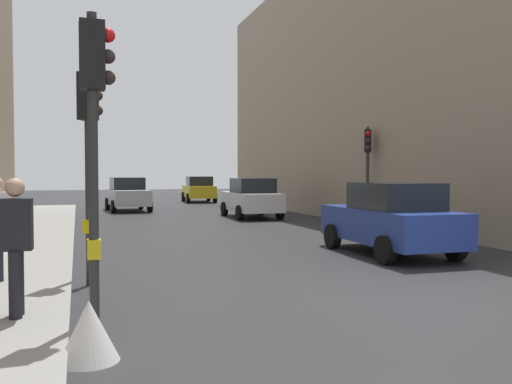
{
  "coord_description": "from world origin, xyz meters",
  "views": [
    {
      "loc": [
        -5.19,
        -7.18,
        1.99
      ],
      "look_at": [
        -0.65,
        6.67,
        1.49
      ],
      "focal_mm": 38.26,
      "sensor_mm": 36.0,
      "label": 1
    }
  ],
  "objects_px": {
    "car_silver_hatchback": "(128,194)",
    "car_blue_van": "(391,219)",
    "car_yellow_taxi": "(199,189)",
    "traffic_light_near_left": "(95,114)",
    "traffic_light_mid_street": "(368,158)",
    "warning_sign_triangle": "(89,331)",
    "traffic_light_near_right": "(89,135)",
    "pedestrian_in_dark_coat": "(16,241)",
    "car_white_compact": "(251,198)"
  },
  "relations": [
    {
      "from": "car_yellow_taxi",
      "to": "car_silver_hatchback",
      "type": "bearing_deg",
      "value": -125.83
    },
    {
      "from": "traffic_light_near_left",
      "to": "car_silver_hatchback",
      "type": "relative_size",
      "value": 0.92
    },
    {
      "from": "car_yellow_taxi",
      "to": "warning_sign_triangle",
      "type": "xyz_separation_m",
      "value": [
        -7.85,
        -30.95,
        -0.55
      ]
    },
    {
      "from": "car_white_compact",
      "to": "car_yellow_taxi",
      "type": "relative_size",
      "value": 0.98
    },
    {
      "from": "traffic_light_mid_street",
      "to": "traffic_light_near_right",
      "type": "bearing_deg",
      "value": -142.04
    },
    {
      "from": "traffic_light_near_right",
      "to": "traffic_light_mid_street",
      "type": "bearing_deg",
      "value": 37.96
    },
    {
      "from": "traffic_light_near_left",
      "to": "traffic_light_near_right",
      "type": "bearing_deg",
      "value": 90.06
    },
    {
      "from": "traffic_light_near_left",
      "to": "warning_sign_triangle",
      "type": "distance_m",
      "value": 2.62
    },
    {
      "from": "traffic_light_near_right",
      "to": "car_silver_hatchback",
      "type": "height_order",
      "value": "traffic_light_near_right"
    },
    {
      "from": "traffic_light_near_left",
      "to": "car_blue_van",
      "type": "xyz_separation_m",
      "value": [
        7.06,
        4.58,
        -1.85
      ]
    },
    {
      "from": "traffic_light_near_right",
      "to": "car_silver_hatchback",
      "type": "distance_m",
      "value": 19.54
    },
    {
      "from": "traffic_light_mid_street",
      "to": "car_white_compact",
      "type": "distance_m",
      "value": 6.28
    },
    {
      "from": "traffic_light_near_right",
      "to": "pedestrian_in_dark_coat",
      "type": "relative_size",
      "value": 2.18
    },
    {
      "from": "car_silver_hatchback",
      "to": "car_blue_van",
      "type": "relative_size",
      "value": 1.01
    },
    {
      "from": "traffic_light_mid_street",
      "to": "warning_sign_triangle",
      "type": "relative_size",
      "value": 5.69
    },
    {
      "from": "car_silver_hatchback",
      "to": "car_yellow_taxi",
      "type": "height_order",
      "value": "same"
    },
    {
      "from": "traffic_light_near_left",
      "to": "car_silver_hatchback",
      "type": "height_order",
      "value": "traffic_light_near_left"
    },
    {
      "from": "traffic_light_near_left",
      "to": "warning_sign_triangle",
      "type": "xyz_separation_m",
      "value": [
        -0.11,
        -1.05,
        -2.4
      ]
    },
    {
      "from": "warning_sign_triangle",
      "to": "traffic_light_near_left",
      "type": "bearing_deg",
      "value": 83.96
    },
    {
      "from": "car_silver_hatchback",
      "to": "pedestrian_in_dark_coat",
      "type": "height_order",
      "value": "pedestrian_in_dark_coat"
    },
    {
      "from": "traffic_light_near_left",
      "to": "car_blue_van",
      "type": "height_order",
      "value": "traffic_light_near_left"
    },
    {
      "from": "traffic_light_near_left",
      "to": "car_white_compact",
      "type": "height_order",
      "value": "traffic_light_near_left"
    },
    {
      "from": "car_silver_hatchback",
      "to": "pedestrian_in_dark_coat",
      "type": "bearing_deg",
      "value": -98.49
    },
    {
      "from": "car_blue_van",
      "to": "warning_sign_triangle",
      "type": "height_order",
      "value": "car_blue_van"
    },
    {
      "from": "car_white_compact",
      "to": "car_yellow_taxi",
      "type": "distance_m",
      "value": 13.71
    },
    {
      "from": "warning_sign_triangle",
      "to": "car_blue_van",
      "type": "bearing_deg",
      "value": 38.1
    },
    {
      "from": "traffic_light_near_left",
      "to": "warning_sign_triangle",
      "type": "relative_size",
      "value": 6.08
    },
    {
      "from": "car_silver_hatchback",
      "to": "traffic_light_near_right",
      "type": "bearing_deg",
      "value": -96.8
    },
    {
      "from": "traffic_light_near_left",
      "to": "traffic_light_mid_street",
      "type": "bearing_deg",
      "value": 47.33
    },
    {
      "from": "car_yellow_taxi",
      "to": "pedestrian_in_dark_coat",
      "type": "relative_size",
      "value": 2.44
    },
    {
      "from": "car_silver_hatchback",
      "to": "car_blue_van",
      "type": "xyz_separation_m",
      "value": [
        4.76,
        -17.78,
        0.0
      ]
    },
    {
      "from": "car_yellow_taxi",
      "to": "warning_sign_triangle",
      "type": "distance_m",
      "value": 31.93
    },
    {
      "from": "car_blue_van",
      "to": "car_yellow_taxi",
      "type": "relative_size",
      "value": 0.98
    },
    {
      "from": "traffic_light_near_right",
      "to": "warning_sign_triangle",
      "type": "relative_size",
      "value": 5.95
    },
    {
      "from": "car_silver_hatchback",
      "to": "warning_sign_triangle",
      "type": "xyz_separation_m",
      "value": [
        -2.41,
        -23.41,
        -0.55
      ]
    },
    {
      "from": "car_white_compact",
      "to": "warning_sign_triangle",
      "type": "relative_size",
      "value": 6.51
    },
    {
      "from": "traffic_light_near_right",
      "to": "car_white_compact",
      "type": "height_order",
      "value": "traffic_light_near_right"
    },
    {
      "from": "car_silver_hatchback",
      "to": "car_blue_van",
      "type": "bearing_deg",
      "value": -75.01
    },
    {
      "from": "traffic_light_mid_street",
      "to": "traffic_light_near_left",
      "type": "relative_size",
      "value": 0.94
    },
    {
      "from": "car_silver_hatchback",
      "to": "car_yellow_taxi",
      "type": "distance_m",
      "value": 9.3
    },
    {
      "from": "car_blue_van",
      "to": "warning_sign_triangle",
      "type": "bearing_deg",
      "value": -141.9
    },
    {
      "from": "car_blue_van",
      "to": "traffic_light_near_right",
      "type": "bearing_deg",
      "value": -167.73
    },
    {
      "from": "traffic_light_mid_street",
      "to": "traffic_light_near_left",
      "type": "bearing_deg",
      "value": -132.67
    },
    {
      "from": "traffic_light_near_right",
      "to": "car_white_compact",
      "type": "relative_size",
      "value": 0.91
    },
    {
      "from": "car_silver_hatchback",
      "to": "pedestrian_in_dark_coat",
      "type": "distance_m",
      "value": 22.12
    },
    {
      "from": "traffic_light_mid_street",
      "to": "traffic_light_near_right",
      "type": "height_order",
      "value": "traffic_light_near_right"
    },
    {
      "from": "pedestrian_in_dark_coat",
      "to": "traffic_light_near_left",
      "type": "bearing_deg",
      "value": -26.89
    },
    {
      "from": "car_silver_hatchback",
      "to": "traffic_light_mid_street",
      "type": "bearing_deg",
      "value": -56.33
    },
    {
      "from": "traffic_light_mid_street",
      "to": "traffic_light_near_left",
      "type": "xyz_separation_m",
      "value": [
        -9.98,
        -10.83,
        0.17
      ]
    },
    {
      "from": "pedestrian_in_dark_coat",
      "to": "car_yellow_taxi",
      "type": "bearing_deg",
      "value": 73.51
    }
  ]
}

